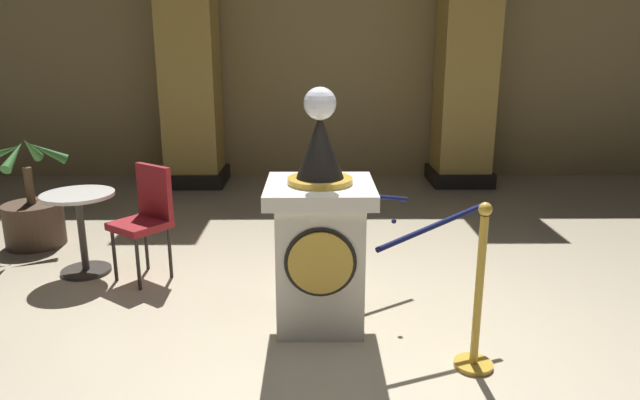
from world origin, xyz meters
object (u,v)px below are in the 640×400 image
Objects in this scene: potted_palm_left at (33,216)px; cafe_chair_red at (147,212)px; stanchion_far at (333,233)px; pedestal_clock at (320,237)px; cafe_table at (81,222)px; stanchion_near at (477,312)px.

potted_palm_left is 1.14× the size of cafe_chair_red.
potted_palm_left is (-2.93, 0.70, -0.05)m from stanchion_far.
cafe_chair_red is at bearing -30.83° from potted_palm_left.
pedestal_clock is 1.68m from cafe_chair_red.
pedestal_clock is 1.67× the size of stanchion_far.
cafe_table is (0.77, -0.72, 0.17)m from potted_palm_left.
cafe_chair_red is (0.60, -0.09, 0.11)m from cafe_table.
cafe_table is at bearing -43.35° from potted_palm_left.
pedestal_clock reaches higher than stanchion_near.
cafe_chair_red is at bearing -176.04° from stanchion_far.
stanchion_near reaches higher than cafe_table.
potted_palm_left reaches higher than cafe_chair_red.
stanchion_near is 4.38m from potted_palm_left.
stanchion_near is 2.80m from cafe_chair_red.
cafe_chair_red is at bearing 149.25° from pedestal_clock.
pedestal_clock is 3.28m from potted_palm_left.
cafe_table is at bearing 171.44° from cafe_chair_red.
pedestal_clock is at bearing 147.62° from stanchion_near.
pedestal_clock is at bearing -30.75° from cafe_chair_red.
cafe_chair_red is (-1.57, -0.11, 0.23)m from stanchion_far.
cafe_table is 0.75× the size of cafe_chair_red.
stanchion_near is (0.94, -0.60, -0.27)m from pedestal_clock.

